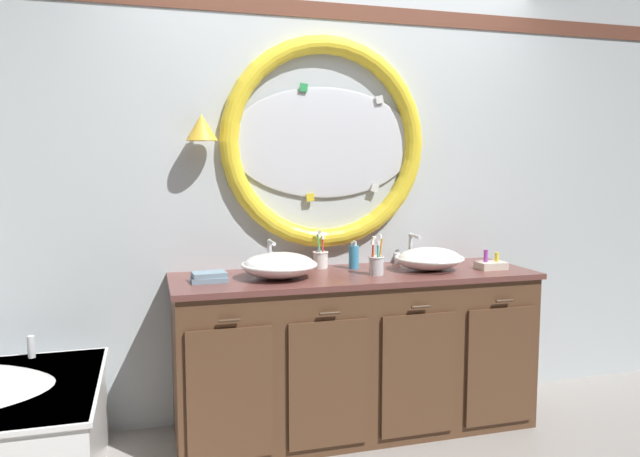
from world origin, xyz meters
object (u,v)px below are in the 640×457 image
object	(u,v)px
toothbrush_holder_left	(320,258)
toothbrush_holder_right	(376,264)
sink_basin_right	(429,259)
folded_hand_towel	(209,277)
soap_dispenser	(354,256)
toiletry_basket	(491,265)
sink_basin_left	(279,265)

from	to	relation	value
toothbrush_holder_left	toothbrush_holder_right	distance (m)	0.37
sink_basin_right	folded_hand_towel	xyz separation A→B (m)	(-1.22, -0.00, -0.04)
toothbrush_holder_left	soap_dispenser	size ratio (longest dim) A/B	1.37
sink_basin_right	toothbrush_holder_right	world-z (taller)	toothbrush_holder_right
soap_dispenser	folded_hand_towel	size ratio (longest dim) A/B	0.89
sink_basin_right	toiletry_basket	world-z (taller)	sink_basin_right
sink_basin_right	toiletry_basket	xyz separation A→B (m)	(0.35, -0.06, -0.04)
sink_basin_right	toothbrush_holder_right	bearing A→B (deg)	-171.21
toiletry_basket	toothbrush_holder_right	bearing A→B (deg)	178.96
soap_dispenser	toiletry_basket	xyz separation A→B (m)	(0.74, -0.23, -0.05)
toothbrush_holder_right	soap_dispenser	xyz separation A→B (m)	(-0.05, 0.22, 0.01)
soap_dispenser	toiletry_basket	bearing A→B (deg)	-17.39
toiletry_basket	sink_basin_left	bearing A→B (deg)	176.93
toothbrush_holder_right	sink_basin_right	bearing A→B (deg)	8.79
sink_basin_right	toothbrush_holder_left	world-z (taller)	toothbrush_holder_left
toothbrush_holder_right	toothbrush_holder_left	bearing A→B (deg)	128.11
toothbrush_holder_left	toothbrush_holder_right	world-z (taller)	toothbrush_holder_left
sink_basin_left	toothbrush_holder_left	xyz separation A→B (m)	(0.29, 0.24, -0.01)
toothbrush_holder_left	sink_basin_left	bearing A→B (deg)	-140.96
toothbrush_holder_left	soap_dispenser	world-z (taller)	toothbrush_holder_left
folded_hand_towel	soap_dispenser	bearing A→B (deg)	11.42
sink_basin_right	soap_dispenser	world-z (taller)	soap_dispenser
folded_hand_towel	sink_basin_left	bearing A→B (deg)	0.05
sink_basin_left	soap_dispenser	xyz separation A→B (m)	(0.47, 0.17, 0.00)
sink_basin_left	toothbrush_holder_left	distance (m)	0.38
toothbrush_holder_left	folded_hand_towel	distance (m)	0.69
soap_dispenser	folded_hand_towel	world-z (taller)	soap_dispenser
toothbrush_holder_left	soap_dispenser	distance (m)	0.19
folded_hand_towel	toiletry_basket	size ratio (longest dim) A/B	1.15
soap_dispenser	sink_basin_left	bearing A→B (deg)	-160.40
toothbrush_holder_right	soap_dispenser	bearing A→B (deg)	102.83
sink_basin_right	folded_hand_towel	bearing A→B (deg)	-179.99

